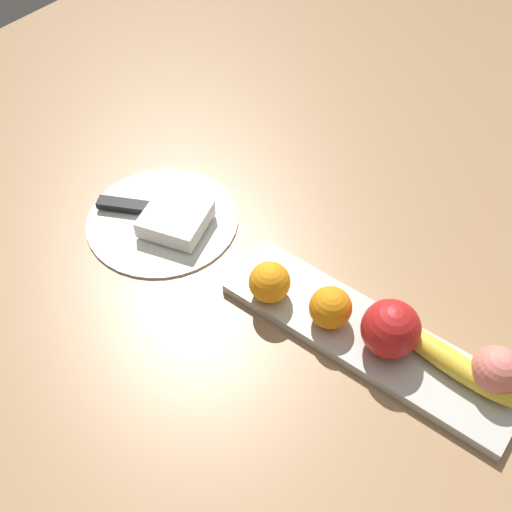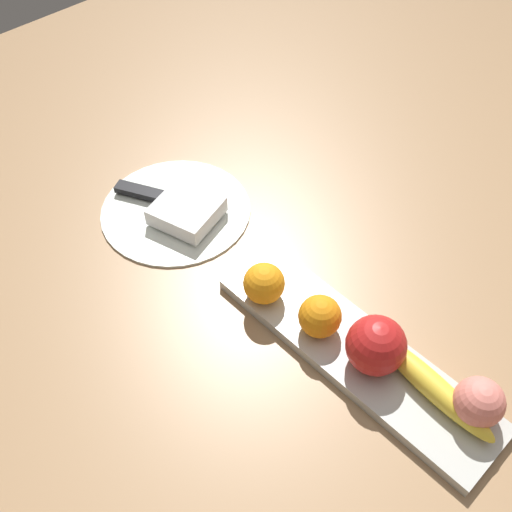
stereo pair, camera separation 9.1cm
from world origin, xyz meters
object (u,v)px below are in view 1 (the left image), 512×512
at_px(apple, 391,329).
at_px(orange_near_apple, 330,308).
at_px(peach, 496,370).
at_px(fruit_tray, 367,337).
at_px(dinner_plate, 163,219).
at_px(folded_napkin, 176,219).
at_px(knife, 132,206).
at_px(banana, 448,361).
at_px(orange_near_banana, 269,282).

xyz_separation_m(apple, orange_near_apple, (-0.09, -0.01, -0.01)).
bearing_deg(peach, fruit_tray, -169.31).
relative_size(orange_near_apple, dinner_plate, 0.24).
height_order(folded_napkin, knife, folded_napkin).
bearing_deg(banana, fruit_tray, -166.28).
bearing_deg(knife, dinner_plate, -10.51).
xyz_separation_m(apple, orange_near_banana, (-0.18, -0.03, -0.01)).
height_order(fruit_tray, folded_napkin, folded_napkin).
distance_m(apple, orange_near_banana, 0.19).
relative_size(peach, dinner_plate, 0.25).
relative_size(apple, orange_near_apple, 1.33).
distance_m(orange_near_apple, peach, 0.23).
height_order(apple, knife, apple).
xyz_separation_m(banana, folded_napkin, (-0.48, -0.02, -0.01)).
height_order(banana, knife, banana).
relative_size(fruit_tray, knife, 2.61).
height_order(dinner_plate, folded_napkin, folded_napkin).
height_order(orange_near_banana, knife, orange_near_banana).
distance_m(fruit_tray, peach, 0.18).
distance_m(apple, banana, 0.09).
distance_m(fruit_tray, apple, 0.06).
bearing_deg(orange_near_apple, banana, 9.96).
bearing_deg(folded_napkin, fruit_tray, -0.00).
xyz_separation_m(fruit_tray, apple, (0.03, -0.00, 0.05)).
height_order(orange_near_banana, peach, peach).
xyz_separation_m(peach, knife, (-0.63, -0.05, -0.04)).
xyz_separation_m(orange_near_banana, knife, (-0.30, 0.01, -0.04)).
xyz_separation_m(fruit_tray, knife, (-0.46, -0.02, 0.00)).
distance_m(orange_near_apple, dinner_plate, 0.35).
xyz_separation_m(fruit_tray, dinner_plate, (-0.40, 0.00, -0.00)).
bearing_deg(dinner_plate, peach, 3.19).
bearing_deg(orange_near_banana, orange_near_apple, 9.17).
bearing_deg(banana, orange_near_apple, -164.64).
bearing_deg(peach, dinner_plate, -176.81).
xyz_separation_m(banana, peach, (0.06, 0.02, 0.02)).
bearing_deg(banana, knife, -171.30).
height_order(orange_near_apple, folded_napkin, orange_near_apple).
bearing_deg(fruit_tray, banana, 8.32).
xyz_separation_m(dinner_plate, knife, (-0.06, -0.02, 0.01)).
xyz_separation_m(apple, peach, (0.14, 0.03, -0.01)).
height_order(fruit_tray, knife, knife).
height_order(fruit_tray, orange_near_banana, orange_near_banana).
bearing_deg(dinner_plate, fruit_tray, -0.00).
bearing_deg(peach, banana, -164.75).
distance_m(banana, dinner_plate, 0.52).
relative_size(orange_near_banana, knife, 0.37).
bearing_deg(orange_near_banana, fruit_tray, 10.65).
distance_m(peach, dinner_plate, 0.57).
bearing_deg(peach, knife, -175.59).
distance_m(peach, knife, 0.63).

